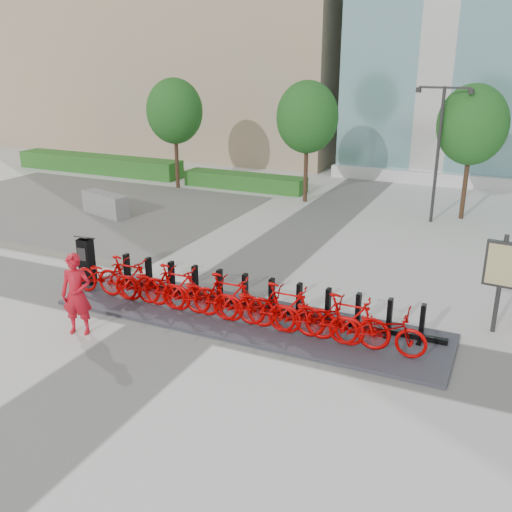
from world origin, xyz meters
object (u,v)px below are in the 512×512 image
at_px(worker_red, 77,294).
at_px(kiosk, 87,260).
at_px(map_sign, 502,269).
at_px(bike_0, 106,276).
at_px(jersey_barrier, 105,204).

bearing_deg(worker_red, kiosk, 107.26).
relative_size(worker_red, map_sign, 0.82).
relative_size(bike_0, map_sign, 0.84).
distance_m(worker_red, jersey_barrier, 10.43).
height_order(bike_0, jersey_barrier, bike_0).
bearing_deg(kiosk, worker_red, -57.21).
distance_m(kiosk, map_sign, 10.51).
xyz_separation_m(bike_0, kiosk, (-0.99, 0.45, 0.15)).
bearing_deg(map_sign, worker_red, -149.59).
bearing_deg(worker_red, map_sign, 5.80).
relative_size(kiosk, map_sign, 0.60).
distance_m(kiosk, worker_red, 2.90).
distance_m(bike_0, map_sign, 9.64).
distance_m(worker_red, map_sign, 9.54).
xyz_separation_m(worker_red, jersey_barrier, (-6.07, 8.47, -0.51)).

